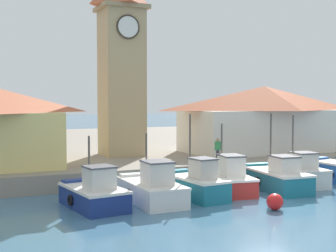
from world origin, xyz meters
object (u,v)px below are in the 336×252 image
at_px(fishing_boat_mid_right, 297,173).
at_px(fishing_boat_far_left, 94,194).
at_px(fishing_boat_left_inner, 196,184).
at_px(dock_worker_near_tower, 218,150).
at_px(fishing_boat_mid_left, 226,179).
at_px(clock_tower, 121,58).
at_px(fishing_boat_center, 276,178).
at_px(mooring_buoy, 275,202).
at_px(warehouse_right, 264,118).
at_px(fishing_boat_left_outer, 151,188).

bearing_deg(fishing_boat_mid_right, fishing_boat_far_left, -175.75).
distance_m(fishing_boat_left_inner, dock_worker_near_tower, 6.34).
height_order(fishing_boat_far_left, dock_worker_near_tower, fishing_boat_far_left).
height_order(fishing_boat_left_inner, fishing_boat_mid_left, fishing_boat_left_inner).
bearing_deg(clock_tower, fishing_boat_center, -64.14).
bearing_deg(fishing_boat_left_inner, fishing_boat_mid_left, 20.49).
distance_m(fishing_boat_mid_left, mooring_buoy, 4.83).
xyz_separation_m(fishing_boat_far_left, mooring_buoy, (7.72, -3.84, -0.31)).
height_order(warehouse_right, dock_worker_near_tower, warehouse_right).
relative_size(mooring_buoy, dock_worker_near_tower, 0.49).
height_order(fishing_boat_far_left, fishing_boat_mid_left, fishing_boat_mid_left).
bearing_deg(clock_tower, fishing_boat_mid_left, -75.71).
distance_m(clock_tower, dock_worker_near_tower, 10.28).
relative_size(fishing_boat_left_inner, fishing_boat_mid_left, 0.85).
bearing_deg(fishing_boat_mid_right, mooring_buoy, -137.61).
bearing_deg(fishing_boat_left_outer, dock_worker_near_tower, 35.79).
distance_m(clock_tower, warehouse_right, 12.43).
bearing_deg(clock_tower, fishing_boat_far_left, -114.36).
bearing_deg(mooring_buoy, fishing_boat_center, 52.32).
distance_m(fishing_boat_left_outer, mooring_buoy, 6.13).
bearing_deg(fishing_boat_mid_left, warehouse_right, 44.48).
xyz_separation_m(fishing_boat_mid_left, fishing_boat_mid_right, (5.05, -0.01, 0.01)).
relative_size(clock_tower, dock_worker_near_tower, 9.44).
xyz_separation_m(fishing_boat_far_left, warehouse_right, (16.60, 9.49, 3.05)).
height_order(fishing_boat_left_outer, mooring_buoy, fishing_boat_left_outer).
distance_m(fishing_boat_left_outer, clock_tower, 13.98).
distance_m(fishing_boat_center, warehouse_right, 11.44).
xyz_separation_m(fishing_boat_left_outer, fishing_boat_left_inner, (2.54, 0.03, 0.03)).
xyz_separation_m(fishing_boat_left_outer, fishing_boat_mid_right, (9.99, 0.91, 0.00)).
bearing_deg(fishing_boat_mid_left, mooring_buoy, -92.47).
bearing_deg(fishing_boat_mid_left, dock_worker_near_tower, 66.49).
xyz_separation_m(fishing_boat_left_inner, clock_tower, (-0.30, 11.48, 7.58)).
relative_size(fishing_boat_far_left, warehouse_right, 0.33).
relative_size(fishing_boat_far_left, mooring_buoy, 5.60).
distance_m(fishing_boat_far_left, fishing_boat_mid_right, 13.02).
distance_m(fishing_boat_left_outer, fishing_boat_center, 7.78).
bearing_deg(fishing_boat_center, fishing_boat_left_outer, -179.47).
distance_m(fishing_boat_far_left, fishing_boat_left_inner, 5.54).
xyz_separation_m(fishing_boat_mid_left, mooring_buoy, (-0.21, -4.81, -0.32)).
xyz_separation_m(fishing_boat_far_left, dock_worker_near_tower, (9.60, 4.81, 1.22)).
distance_m(clock_tower, mooring_buoy, 17.50).
xyz_separation_m(fishing_boat_left_outer, clock_tower, (2.24, 11.51, 7.61)).
relative_size(fishing_boat_mid_left, clock_tower, 0.34).
bearing_deg(fishing_boat_center, dock_worker_near_tower, 104.13).
xyz_separation_m(clock_tower, dock_worker_near_tower, (4.36, -6.75, -6.42)).
xyz_separation_m(fishing_boat_left_outer, fishing_boat_mid_left, (4.93, 0.93, -0.01)).
bearing_deg(fishing_boat_left_outer, warehouse_right, 34.76).
distance_m(fishing_boat_mid_right, clock_tower, 15.17).
bearing_deg(fishing_boat_mid_left, fishing_boat_mid_right, -0.14).
relative_size(clock_tower, warehouse_right, 1.16).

